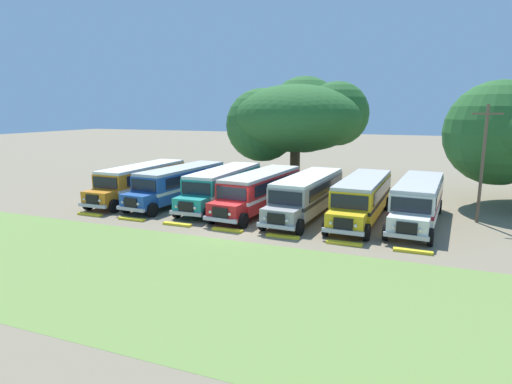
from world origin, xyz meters
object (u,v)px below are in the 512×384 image
object	(u,v)px
parked_bus_slot_2	(223,185)
parked_bus_slot_4	(307,193)
parked_bus_slot_6	(418,199)
utility_pole	(483,161)
parked_bus_slot_1	(180,183)
parked_bus_slot_5	(362,196)
parked_bus_slot_3	(260,189)
broad_shade_tree	(297,118)
parked_bus_slot_0	(141,180)

from	to	relation	value
parked_bus_slot_2	parked_bus_slot_4	world-z (taller)	same
parked_bus_slot_6	utility_pole	bearing A→B (deg)	117.02
parked_bus_slot_1	parked_bus_slot_5	distance (m)	14.47
parked_bus_slot_2	parked_bus_slot_3	distance (m)	3.41
parked_bus_slot_5	utility_pole	xyz separation A→B (m)	(7.28, 1.92, 2.53)
broad_shade_tree	utility_pole	world-z (taller)	broad_shade_tree
broad_shade_tree	parked_bus_slot_2	bearing A→B (deg)	-98.96
parked_bus_slot_4	broad_shade_tree	size ratio (longest dim) A/B	0.78
parked_bus_slot_4	utility_pole	size ratio (longest dim) A/B	1.41
parked_bus_slot_6	broad_shade_tree	xyz separation A→B (m)	(-12.23, 13.16, 4.94)
parked_bus_slot_3	broad_shade_tree	size ratio (longest dim) A/B	0.79
parked_bus_slot_6	parked_bus_slot_0	bearing A→B (deg)	-84.56
broad_shade_tree	utility_pole	size ratio (longest dim) A/B	1.80
parked_bus_slot_3	parked_bus_slot_4	world-z (taller)	same
parked_bus_slot_0	parked_bus_slot_6	xyz separation A→B (m)	(21.70, 0.37, 0.00)
parked_bus_slot_3	parked_bus_slot_5	world-z (taller)	same
parked_bus_slot_4	parked_bus_slot_0	bearing A→B (deg)	-87.84
parked_bus_slot_1	parked_bus_slot_5	xyz separation A→B (m)	(14.47, -0.14, 0.00)
parked_bus_slot_6	broad_shade_tree	bearing A→B (deg)	-132.61
parked_bus_slot_2	broad_shade_tree	size ratio (longest dim) A/B	0.78
parked_bus_slot_0	broad_shade_tree	distance (m)	17.23
parked_bus_slot_3	parked_bus_slot_6	size ratio (longest dim) A/B	1.00
parked_bus_slot_0	parked_bus_slot_3	distance (m)	10.75
parked_bus_slot_4	parked_bus_slot_5	world-z (taller)	same
parked_bus_slot_6	parked_bus_slot_4	bearing A→B (deg)	-79.81
utility_pole	broad_shade_tree	bearing A→B (deg)	143.96
parked_bus_slot_2	parked_bus_slot_4	bearing A→B (deg)	82.95
parked_bus_slot_1	parked_bus_slot_4	xyz separation A→B (m)	(10.71, -0.50, 0.00)
parked_bus_slot_0	parked_bus_slot_3	size ratio (longest dim) A/B	0.99
parked_bus_slot_6	utility_pole	xyz separation A→B (m)	(3.73, 1.55, 2.53)
parked_bus_slot_2	parked_bus_slot_5	distance (m)	10.75
parked_bus_slot_4	utility_pole	distance (m)	11.55
parked_bus_slot_2	parked_bus_slot_4	xyz separation A→B (m)	(6.98, -0.81, 0.00)
parked_bus_slot_6	utility_pole	distance (m)	4.76
parked_bus_slot_2	parked_bus_slot_6	distance (m)	14.29
utility_pole	parked_bus_slot_4	bearing A→B (deg)	-168.33
parked_bus_slot_2	broad_shade_tree	xyz separation A→B (m)	(2.06, 13.08, 4.94)
parked_bus_slot_5	broad_shade_tree	size ratio (longest dim) A/B	0.78
broad_shade_tree	parked_bus_slot_1	bearing A→B (deg)	-113.38
parked_bus_slot_1	parked_bus_slot_4	distance (m)	10.72
parked_bus_slot_4	parked_bus_slot_1	bearing A→B (deg)	-89.06
parked_bus_slot_6	utility_pole	size ratio (longest dim) A/B	1.42
parked_bus_slot_0	parked_bus_slot_5	size ratio (longest dim) A/B	1.00
parked_bus_slot_1	parked_bus_slot_3	xyz separation A→B (m)	(7.08, -0.33, 0.00)
parked_bus_slot_0	parked_bus_slot_6	bearing A→B (deg)	90.84
parked_bus_slot_2	parked_bus_slot_1	bearing A→B (deg)	-85.67
parked_bus_slot_1	utility_pole	xyz separation A→B (m)	(21.75, 1.78, 2.53)
parked_bus_slot_5	parked_bus_slot_6	world-z (taller)	same
parked_bus_slot_0	parked_bus_slot_4	bearing A→B (deg)	88.41
parked_bus_slot_3	parked_bus_slot_4	distance (m)	3.64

